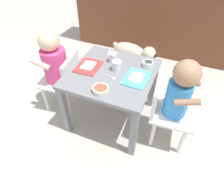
% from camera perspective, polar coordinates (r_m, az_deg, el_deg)
% --- Properties ---
extents(ground_plane, '(7.00, 7.00, 0.00)m').
position_cam_1_polar(ground_plane, '(1.63, 0.00, -7.97)').
color(ground_plane, '#B2ADA3').
extents(kitchen_cabinet_back, '(1.86, 0.38, 1.05)m').
position_cam_1_polar(kitchen_cabinet_back, '(2.42, 12.91, 22.99)').
color(kitchen_cabinet_back, brown).
rests_on(kitchen_cabinet_back, ground).
extents(dining_table, '(0.58, 0.58, 0.46)m').
position_cam_1_polar(dining_table, '(1.37, 0.00, 2.62)').
color(dining_table, slate).
rests_on(dining_table, ground).
extents(seated_child_left, '(0.31, 0.31, 0.69)m').
position_cam_1_polar(seated_child_left, '(1.52, -16.42, 7.36)').
color(seated_child_left, white).
rests_on(seated_child_left, ground).
extents(seated_child_right, '(0.30, 0.30, 0.68)m').
position_cam_1_polar(seated_child_right, '(1.25, 18.84, -1.52)').
color(seated_child_right, white).
rests_on(seated_child_right, ground).
extents(dog, '(0.50, 0.23, 0.33)m').
position_cam_1_polar(dog, '(2.05, 6.31, 10.86)').
color(dog, beige).
rests_on(dog, ground).
extents(food_tray_left, '(0.17, 0.20, 0.02)m').
position_cam_1_polar(food_tray_left, '(1.38, -7.04, 6.95)').
color(food_tray_left, red).
rests_on(food_tray_left, dining_table).
extents(food_tray_right, '(0.16, 0.21, 0.02)m').
position_cam_1_polar(food_tray_right, '(1.27, 7.35, 3.45)').
color(food_tray_right, '#4CC6BC').
rests_on(food_tray_right, dining_table).
extents(water_cup_left, '(0.06, 0.06, 0.07)m').
position_cam_1_polar(water_cup_left, '(1.41, 0.24, 9.40)').
color(water_cup_left, white).
rests_on(water_cup_left, dining_table).
extents(water_cup_right, '(0.07, 0.07, 0.07)m').
position_cam_1_polar(water_cup_right, '(1.33, 1.39, 7.04)').
color(water_cup_right, white).
rests_on(water_cup_right, dining_table).
extents(cereal_bowl_right_side, '(0.08, 0.08, 0.04)m').
position_cam_1_polar(cereal_bowl_right_side, '(1.39, 10.68, 7.60)').
color(cereal_bowl_right_side, white).
rests_on(cereal_bowl_right_side, dining_table).
extents(veggie_bowl_near, '(0.10, 0.10, 0.03)m').
position_cam_1_polar(veggie_bowl_near, '(1.15, -3.44, 0.07)').
color(veggie_bowl_near, silver).
rests_on(veggie_bowl_near, dining_table).
extents(spoon_by_left_tray, '(0.10, 0.04, 0.01)m').
position_cam_1_polar(spoon_by_left_tray, '(1.27, -0.46, 3.68)').
color(spoon_by_left_tray, silver).
rests_on(spoon_by_left_tray, dining_table).
extents(spoon_by_right_tray, '(0.03, 0.10, 0.01)m').
position_cam_1_polar(spoon_by_right_tray, '(1.55, -0.84, 11.22)').
color(spoon_by_right_tray, silver).
rests_on(spoon_by_right_tray, dining_table).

